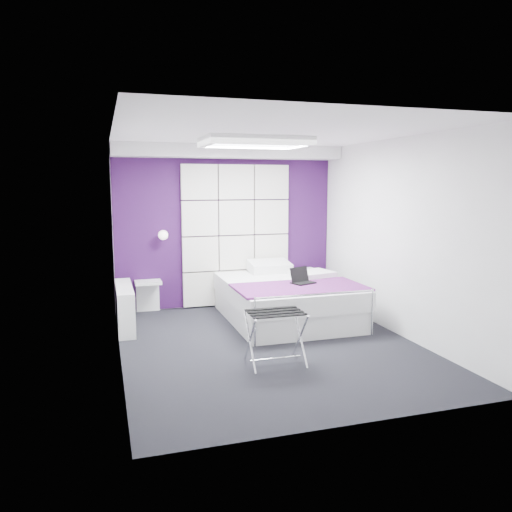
{
  "coord_description": "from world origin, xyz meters",
  "views": [
    {
      "loc": [
        -1.94,
        -5.72,
        2.0
      ],
      "look_at": [
        -0.06,
        0.35,
        1.08
      ],
      "focal_mm": 35.0,
      "sensor_mm": 36.0,
      "label": 1
    }
  ],
  "objects_px": {
    "radiator": "(125,307)",
    "bed": "(286,298)",
    "nightstand": "(148,282)",
    "laptop": "(302,279)",
    "wall_lamp": "(163,235)",
    "luggage_rack": "(275,338)"
  },
  "relations": [
    {
      "from": "wall_lamp",
      "to": "luggage_rack",
      "type": "relative_size",
      "value": 0.25
    },
    {
      "from": "radiator",
      "to": "bed",
      "type": "height_order",
      "value": "bed"
    },
    {
      "from": "luggage_rack",
      "to": "radiator",
      "type": "bearing_deg",
      "value": 128.88
    },
    {
      "from": "luggage_rack",
      "to": "laptop",
      "type": "distance_m",
      "value": 1.68
    },
    {
      "from": "radiator",
      "to": "bed",
      "type": "xyz_separation_m",
      "value": [
        2.31,
        -0.24,
        0.02
      ]
    },
    {
      "from": "bed",
      "to": "nightstand",
      "type": "bearing_deg",
      "value": 153.51
    },
    {
      "from": "radiator",
      "to": "laptop",
      "type": "xyz_separation_m",
      "value": [
        2.42,
        -0.58,
        0.37
      ]
    },
    {
      "from": "nightstand",
      "to": "bed",
      "type": "bearing_deg",
      "value": -26.49
    },
    {
      "from": "radiator",
      "to": "laptop",
      "type": "bearing_deg",
      "value": -13.47
    },
    {
      "from": "radiator",
      "to": "nightstand",
      "type": "relative_size",
      "value": 2.99
    },
    {
      "from": "bed",
      "to": "radiator",
      "type": "bearing_deg",
      "value": 174.17
    },
    {
      "from": "wall_lamp",
      "to": "luggage_rack",
      "type": "bearing_deg",
      "value": -71.66
    },
    {
      "from": "bed",
      "to": "luggage_rack",
      "type": "bearing_deg",
      "value": -113.96
    },
    {
      "from": "laptop",
      "to": "wall_lamp",
      "type": "bearing_deg",
      "value": 122.63
    },
    {
      "from": "luggage_rack",
      "to": "laptop",
      "type": "height_order",
      "value": "laptop"
    },
    {
      "from": "bed",
      "to": "nightstand",
      "type": "height_order",
      "value": "bed"
    },
    {
      "from": "bed",
      "to": "laptop",
      "type": "bearing_deg",
      "value": -71.4
    },
    {
      "from": "wall_lamp",
      "to": "nightstand",
      "type": "distance_m",
      "value": 0.77
    },
    {
      "from": "radiator",
      "to": "nightstand",
      "type": "distance_m",
      "value": 0.84
    },
    {
      "from": "wall_lamp",
      "to": "nightstand",
      "type": "bearing_deg",
      "value": -170.91
    },
    {
      "from": "nightstand",
      "to": "luggage_rack",
      "type": "xyz_separation_m",
      "value": [
        1.15,
        -2.68,
        -0.19
      ]
    },
    {
      "from": "nightstand",
      "to": "laptop",
      "type": "xyz_separation_m",
      "value": [
        2.03,
        -1.3,
        0.18
      ]
    }
  ]
}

